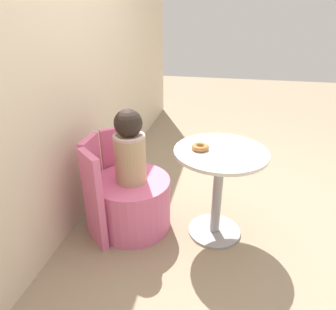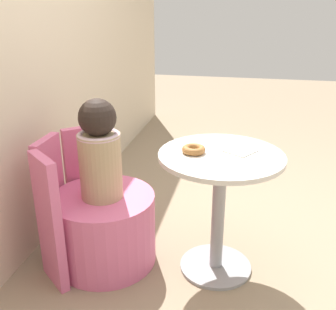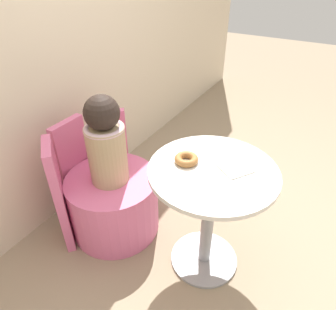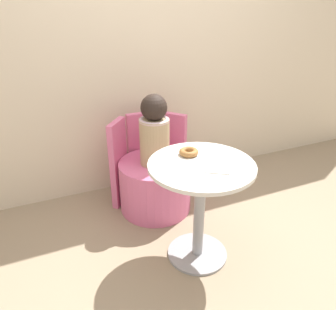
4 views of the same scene
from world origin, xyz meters
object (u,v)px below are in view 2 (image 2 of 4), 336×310
round_table (220,189)px  child_figure (100,151)px  donut (194,149)px  tub_chair (105,228)px

round_table → child_figure: 0.67m
round_table → donut: 0.26m
round_table → donut: bearing=96.3°
round_table → child_figure: child_figure is taller
round_table → child_figure: size_ratio=1.27×
tub_chair → donut: donut is taller
donut → child_figure: bearing=94.4°
round_table → donut: donut is taller
round_table → tub_chair: size_ratio=1.21×
child_figure → donut: size_ratio=4.54×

